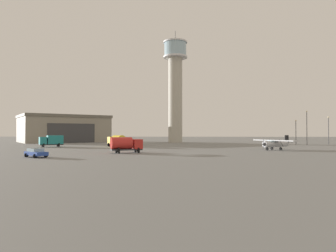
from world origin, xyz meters
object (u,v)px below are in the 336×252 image
light_post_centre (296,130)px  car_blue (36,152)px  control_tower (175,83)px  truck_fuel_tanker_red (126,144)px  airplane_silver (276,143)px  truck_box_teal (52,140)px  light_post_east (329,128)px  light_post_north (307,125)px  truck_fuel_tanker_yellow (117,140)px

light_post_centre → car_blue: bearing=-139.2°
control_tower → truck_fuel_tanker_red: control_tower is taller
airplane_silver → truck_fuel_tanker_red: bearing=-13.3°
truck_box_teal → car_blue: 33.36m
light_post_east → light_post_centre: size_ratio=1.14×
truck_fuel_tanker_red → light_post_north: 60.84m
control_tower → light_post_east: 52.57m
control_tower → airplane_silver: (23.07, -43.56, -20.24)m
control_tower → light_post_centre: size_ratio=5.40×
airplane_silver → truck_box_teal: size_ratio=1.62×
control_tower → car_blue: size_ratio=9.13×
truck_fuel_tanker_red → light_post_centre: size_ratio=0.80×
truck_fuel_tanker_yellow → truck_fuel_tanker_red: bearing=160.0°
light_post_north → control_tower: bearing=157.5°
control_tower → truck_box_teal: size_ratio=6.76×
light_post_north → airplane_silver: bearing=-122.5°
control_tower → light_post_centre: (37.13, -16.26, -17.12)m
truck_box_teal → light_post_east: 81.51m
truck_fuel_tanker_yellow → light_post_east: light_post_east is taller
control_tower → car_blue: 70.58m
airplane_silver → truck_box_teal: bearing=-43.7°
car_blue → light_post_east: (67.05, 51.26, 4.44)m
truck_box_teal → light_post_east: bearing=160.1°
car_blue → truck_fuel_tanker_yellow: bearing=119.0°
truck_fuel_tanker_red → light_post_north: (47.45, 37.83, 4.42)m
airplane_silver → light_post_north: 32.23m
truck_fuel_tanker_yellow → light_post_north: light_post_north is taller
airplane_silver → truck_fuel_tanker_yellow: bearing=-50.6°
truck_box_teal → light_post_centre: (67.98, 17.24, 2.93)m
truck_fuel_tanker_yellow → car_blue: 33.23m
light_post_north → truck_fuel_tanker_red: bearing=-141.4°
light_post_east → car_blue: bearing=-142.6°
truck_box_teal → car_blue: size_ratio=1.35×
light_post_north → car_blue: bearing=-141.0°
light_post_north → light_post_centre: bearing=172.6°
truck_fuel_tanker_red → light_post_east: 68.97m
truck_fuel_tanker_red → truck_box_teal: bearing=112.7°
control_tower → light_post_east: bearing=-15.6°
airplane_silver → truck_box_teal: airplane_silver is taller
truck_fuel_tanker_yellow → truck_box_teal: (-16.70, -1.70, -0.02)m
truck_fuel_tanker_yellow → light_post_east: 64.98m
light_post_north → truck_fuel_tanker_yellow: bearing=-164.4°
truck_fuel_tanker_yellow → car_blue: truck_fuel_tanker_yellow is taller
truck_fuel_tanker_red → light_post_centre: light_post_centre is taller
truck_box_teal → light_post_centre: light_post_centre is taller
control_tower → truck_box_teal: 49.76m
control_tower → light_post_centre: 44.00m
truck_fuel_tanker_yellow → truck_box_teal: truck_fuel_tanker_yellow is taller
car_blue → light_post_north: (59.21, 48.01, 5.30)m
car_blue → light_post_east: light_post_east is taller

